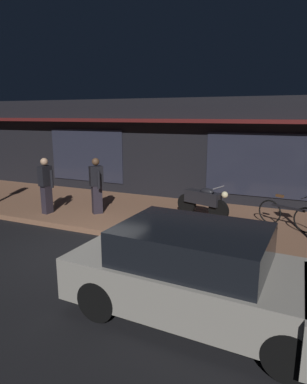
{
  "coord_description": "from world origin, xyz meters",
  "views": [
    {
      "loc": [
        4.48,
        -5.99,
        3.06
      ],
      "look_at": [
        0.79,
        2.4,
        0.95
      ],
      "focal_mm": 31.69,
      "sensor_mm": 36.0,
      "label": 1
    }
  ],
  "objects_px": {
    "bicycle_parked": "(287,215)",
    "parked_car_near": "(198,273)",
    "person_bystander": "(96,185)",
    "person_photographer": "(46,185)",
    "motorcycle": "(203,201)"
  },
  "relations": [
    {
      "from": "motorcycle",
      "to": "parked_car_near",
      "type": "relative_size",
      "value": 0.39
    },
    {
      "from": "bicycle_parked",
      "to": "parked_car_near",
      "type": "relative_size",
      "value": 0.36
    },
    {
      "from": "bicycle_parked",
      "to": "person_photographer",
      "type": "bearing_deg",
      "value": -167.86
    },
    {
      "from": "motorcycle",
      "to": "person_bystander",
      "type": "relative_size",
      "value": 0.99
    },
    {
      "from": "motorcycle",
      "to": "person_bystander",
      "type": "height_order",
      "value": "person_bystander"
    },
    {
      "from": "bicycle_parked",
      "to": "person_photographer",
      "type": "distance_m",
      "value": 6.83
    },
    {
      "from": "motorcycle",
      "to": "person_photographer",
      "type": "xyz_separation_m",
      "value": [
        -4.4,
        -1.48,
        0.38
      ]
    },
    {
      "from": "bicycle_parked",
      "to": "parked_car_near",
      "type": "bearing_deg",
      "value": -103.24
    },
    {
      "from": "motorcycle",
      "to": "parked_car_near",
      "type": "bearing_deg",
      "value": -75.33
    },
    {
      "from": "motorcycle",
      "to": "person_bystander",
      "type": "bearing_deg",
      "value": -163.69
    },
    {
      "from": "person_photographer",
      "to": "person_bystander",
      "type": "xyz_separation_m",
      "value": [
        1.38,
        0.59,
        0.0
      ]
    },
    {
      "from": "person_bystander",
      "to": "parked_car_near",
      "type": "distance_m",
      "value": 5.6
    },
    {
      "from": "bicycle_parked",
      "to": "person_photographer",
      "type": "relative_size",
      "value": 0.91
    },
    {
      "from": "person_photographer",
      "to": "parked_car_near",
      "type": "bearing_deg",
      "value": -28.92
    },
    {
      "from": "motorcycle",
      "to": "bicycle_parked",
      "type": "height_order",
      "value": "motorcycle"
    }
  ]
}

